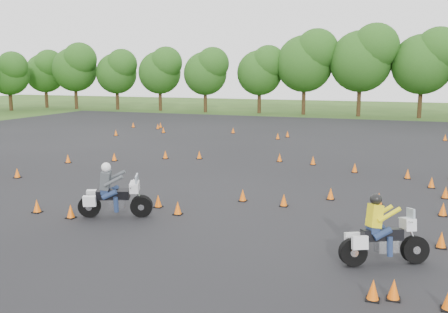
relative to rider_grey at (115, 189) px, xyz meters
name	(u,v)px	position (x,y,z in m)	size (l,w,h in m)	color
ground	(188,205)	(1.70, 2.25, -0.98)	(140.00, 140.00, 0.00)	#2D5119
asphalt_pad	(238,174)	(1.70, 8.25, -0.98)	(62.00, 62.00, 0.00)	black
treeline	(358,75)	(4.64, 37.75, 3.57)	(86.84, 32.14, 10.71)	#234E16
traffic_cones	(239,174)	(2.07, 7.29, -0.75)	(32.47, 32.90, 0.45)	#FA630A
rider_grey	(115,189)	(0.00, 0.00, 0.00)	(2.53, 0.78, 1.95)	#414548
rider_yellow	(386,231)	(8.87, -1.43, -0.05)	(2.39, 0.73, 1.84)	yellow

